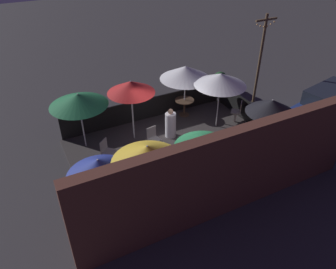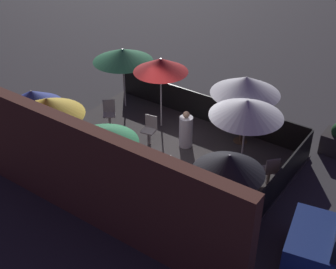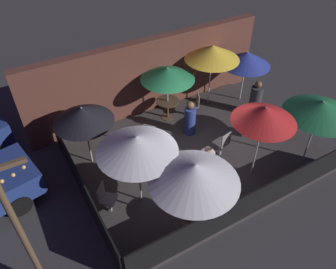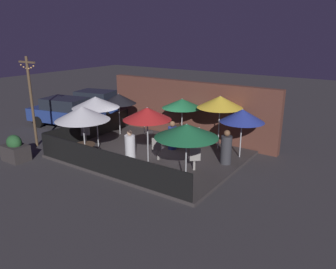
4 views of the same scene
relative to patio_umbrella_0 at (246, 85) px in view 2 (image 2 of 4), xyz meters
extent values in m
plane|color=#383538|center=(1.59, 2.27, -2.11)|extent=(60.00, 60.00, 0.00)
cube|color=#383333|center=(1.59, 2.27, -2.05)|extent=(7.45, 5.60, 0.12)
cube|color=brown|center=(1.59, 5.30, -0.69)|extent=(9.05, 0.36, 2.85)
cube|color=black|center=(1.59, -0.48, -1.52)|extent=(7.25, 0.05, 0.95)
cube|color=black|center=(-2.10, 2.27, -1.52)|extent=(0.05, 5.40, 0.95)
cylinder|color=#B2B2B7|center=(0.00, 0.00, -0.86)|extent=(0.05, 0.05, 2.27)
cone|color=silver|center=(0.00, 0.00, 0.00)|extent=(2.11, 2.11, 0.54)
cylinder|color=#B2B2B7|center=(1.81, 4.36, -0.97)|extent=(0.05, 0.05, 2.05)
cone|color=#1E6B3D|center=(1.81, 4.36, -0.15)|extent=(1.86, 1.86, 0.42)
cylinder|color=#B2B2B7|center=(2.64, 0.67, -0.78)|extent=(0.05, 0.05, 2.43)
cone|color=red|center=(2.64, 0.67, 0.22)|extent=(1.75, 1.75, 0.45)
cylinder|color=#B2B2B7|center=(3.68, 4.43, -0.81)|extent=(0.05, 0.05, 2.37)
cone|color=gold|center=(3.68, 4.43, 0.12)|extent=(1.98, 1.98, 0.51)
cylinder|color=#B2B2B7|center=(4.49, 0.32, -0.90)|extent=(0.05, 0.05, 2.19)
cone|color=#1E6B3D|center=(4.49, 0.32, -0.02)|extent=(2.07, 2.07, 0.44)
cylinder|color=#B2B2B7|center=(-0.74, 1.41, -0.82)|extent=(0.05, 0.05, 2.34)
cone|color=silver|center=(-0.74, 1.41, 0.11)|extent=(2.04, 2.04, 0.48)
cylinder|color=#B2B2B7|center=(-1.40, 3.56, -0.95)|extent=(0.05, 0.05, 2.08)
cone|color=black|center=(-1.40, 3.56, -0.16)|extent=(1.74, 1.74, 0.49)
cylinder|color=#B2B2B7|center=(4.90, 3.97, -0.98)|extent=(0.05, 0.05, 2.03)
cone|color=#283893|center=(4.90, 3.97, -0.22)|extent=(1.81, 1.81, 0.52)
cylinder|color=#4C3828|center=(0.00, 0.00, -1.98)|extent=(0.45, 0.45, 0.02)
cylinder|color=#4C3828|center=(0.00, 0.00, -1.64)|extent=(0.08, 0.08, 0.71)
cylinder|color=#4C3828|center=(0.00, 0.00, -1.27)|extent=(0.82, 0.82, 0.04)
cylinder|color=#4C3828|center=(1.81, 4.36, -1.98)|extent=(0.45, 0.45, 0.02)
cylinder|color=#4C3828|center=(1.81, 4.36, -1.64)|extent=(0.08, 0.08, 0.70)
cylinder|color=#4C3828|center=(1.81, 4.36, -1.27)|extent=(0.82, 0.82, 0.04)
cube|color=gray|center=(2.29, 1.81, -1.76)|extent=(0.09, 0.09, 0.48)
cube|color=gray|center=(2.29, 1.81, -1.50)|extent=(0.47, 0.47, 0.04)
cube|color=gray|center=(2.32, 1.63, -1.26)|extent=(0.40, 0.10, 0.44)
cube|color=gray|center=(4.00, 1.72, -1.77)|extent=(0.11, 0.11, 0.44)
cube|color=gray|center=(4.00, 1.72, -1.53)|extent=(0.56, 0.56, 0.04)
cube|color=gray|center=(4.12, 1.58, -1.29)|extent=(0.33, 0.28, 0.44)
cube|color=gray|center=(-1.63, 1.49, -1.76)|extent=(0.11, 0.11, 0.47)
cube|color=gray|center=(-1.63, 1.49, -1.50)|extent=(0.57, 0.57, 0.04)
cube|color=gray|center=(-1.77, 1.61, -1.26)|extent=(0.29, 0.32, 0.44)
cube|color=gray|center=(0.61, 3.30, -1.76)|extent=(0.11, 0.11, 0.48)
cube|color=gray|center=(0.61, 3.30, -1.50)|extent=(0.56, 0.56, 0.04)
cube|color=gray|center=(0.48, 3.18, -1.26)|extent=(0.29, 0.32, 0.44)
cube|color=gray|center=(2.66, 3.99, -1.77)|extent=(0.11, 0.11, 0.45)
cube|color=gray|center=(2.66, 3.99, -1.52)|extent=(0.53, 0.53, 0.04)
cube|color=gray|center=(2.82, 3.92, -1.28)|extent=(0.18, 0.38, 0.44)
cylinder|color=navy|center=(2.03, 3.22, -1.48)|extent=(0.41, 0.41, 1.02)
sphere|color=brown|center=(2.03, 3.22, -0.85)|extent=(0.25, 0.25, 0.25)
cylinder|color=#333338|center=(4.71, 2.98, -1.43)|extent=(0.50, 0.50, 1.13)
sphere|color=brown|center=(4.71, 2.98, -0.74)|extent=(0.25, 0.25, 0.25)
cylinder|color=silver|center=(1.30, 1.21, -1.48)|extent=(0.53, 0.53, 1.02)
sphere|color=tan|center=(1.30, 1.21, -0.87)|extent=(0.21, 0.21, 0.21)
cylinder|color=black|center=(-3.73, 2.71, -1.79)|extent=(0.66, 0.30, 0.64)
camera|label=1|loc=(6.31, 10.78, 5.34)|focal=35.00mm
camera|label=2|loc=(-5.29, 11.55, 6.26)|focal=50.00mm
camera|label=3|loc=(-3.00, -4.03, 5.35)|focal=35.00mm
camera|label=4|loc=(9.61, -8.25, 2.96)|focal=35.00mm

